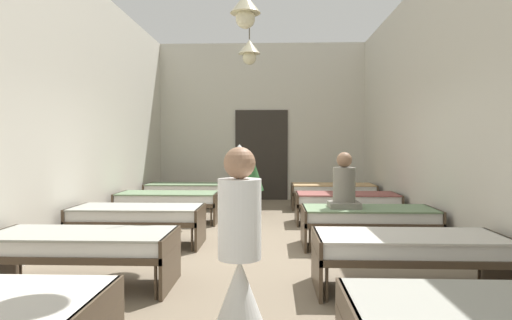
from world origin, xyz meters
name	(u,v)px	position (x,y,z in m)	size (l,w,h in m)	color
ground_plane	(252,249)	(0.00, 0.00, -0.05)	(6.07, 11.54, 0.10)	#7A6B56
room_shell	(255,109)	(0.00, 1.20, 2.10)	(5.87, 11.14, 4.18)	beige
bed_left_row_1	(82,245)	(-1.68, -1.90, 0.44)	(1.90, 0.84, 0.57)	#473828
bed_right_row_1	(409,248)	(1.68, -1.90, 0.44)	(1.90, 0.84, 0.57)	#473828
bed_left_row_2	(138,216)	(-1.68, 0.00, 0.44)	(1.90, 0.84, 0.57)	#473828
bed_right_row_2	(368,217)	(1.68, 0.00, 0.44)	(1.90, 0.84, 0.57)	#473828
bed_left_row_3	(168,199)	(-1.68, 1.90, 0.44)	(1.90, 0.84, 0.57)	#473828
bed_right_row_3	(346,200)	(1.68, 1.90, 0.44)	(1.90, 0.84, 0.57)	#473828
bed_left_row_4	(187,189)	(-1.68, 3.80, 0.44)	(1.90, 0.84, 0.57)	#473828
bed_right_row_4	(333,190)	(1.68, 3.80, 0.44)	(1.90, 0.84, 0.57)	#473828
nurse_near_aisle	(240,283)	(0.08, -3.38, 0.53)	(0.52, 0.52, 1.49)	white
patient_seated_primary	(344,187)	(1.33, 0.00, 0.87)	(0.44, 0.44, 0.80)	slate
potted_plant	(252,178)	(-0.13, 2.92, 0.78)	(0.49, 0.49, 1.26)	brown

